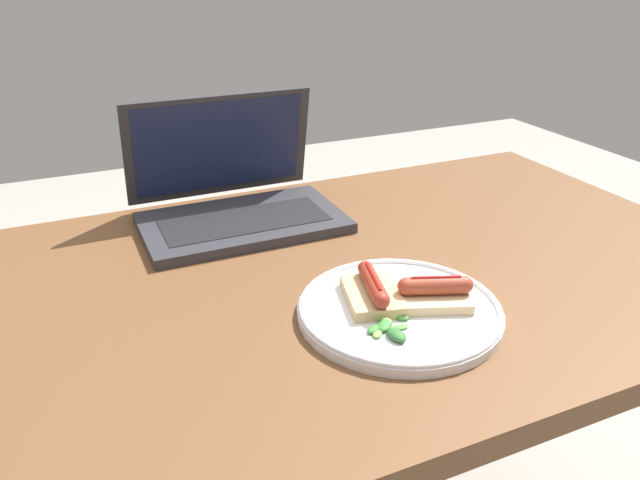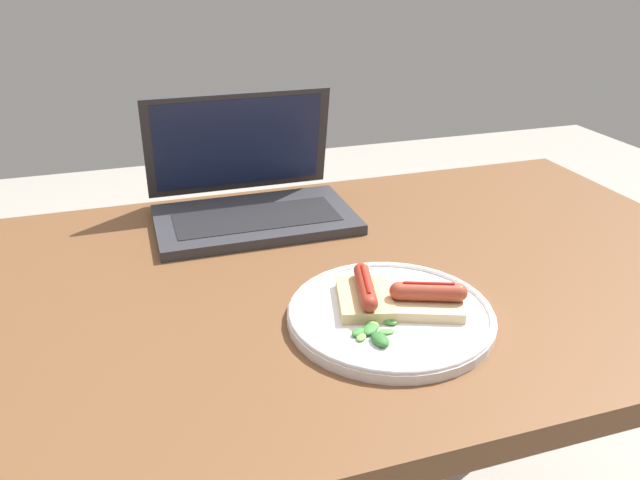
% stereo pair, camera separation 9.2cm
% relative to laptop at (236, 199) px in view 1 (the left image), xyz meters
% --- Properties ---
extents(desk, '(1.38, 0.77, 0.76)m').
position_rel_laptop_xyz_m(desk, '(0.04, -0.25, -0.14)').
color(desk, brown).
rests_on(desk, ground_plane).
extents(laptop, '(0.35, 0.25, 0.21)m').
position_rel_laptop_xyz_m(laptop, '(0.00, 0.00, 0.00)').
color(laptop, '#2D2D33').
rests_on(laptop, desk).
extents(plate, '(0.27, 0.27, 0.02)m').
position_rel_laptop_xyz_m(plate, '(0.10, -0.40, -0.03)').
color(plate, silver).
rests_on(plate, desk).
extents(sausage_toast_left, '(0.09, 0.12, 0.04)m').
position_rel_laptop_xyz_m(sausage_toast_left, '(0.08, -0.37, -0.01)').
color(sausage_toast_left, tan).
rests_on(sausage_toast_left, plate).
extents(sausage_toast_middle, '(0.11, 0.10, 0.04)m').
position_rel_laptop_xyz_m(sausage_toast_middle, '(0.15, -0.41, -0.01)').
color(sausage_toast_middle, '#D6B784').
rests_on(sausage_toast_middle, plate).
extents(salad_pile, '(0.07, 0.07, 0.01)m').
position_rel_laptop_xyz_m(salad_pile, '(0.06, -0.45, -0.02)').
color(salad_pile, '#4C8E3D').
rests_on(salad_pile, plate).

